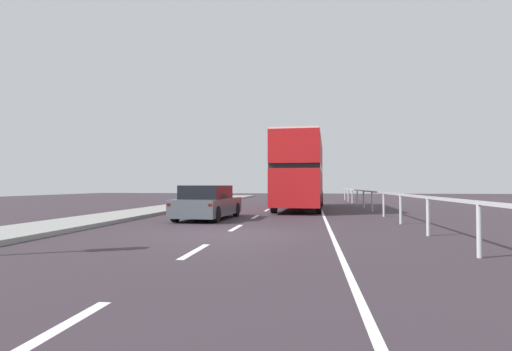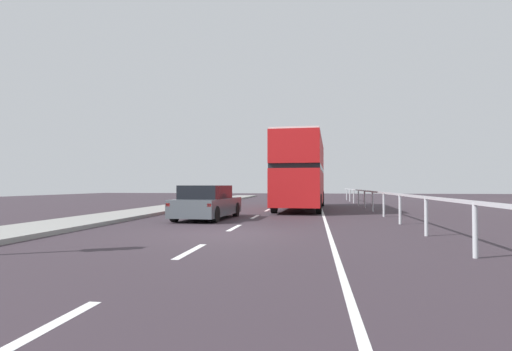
# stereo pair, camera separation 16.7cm
# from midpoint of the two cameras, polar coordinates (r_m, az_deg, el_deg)

# --- Properties ---
(ground_plane) EXTENTS (73.02, 120.00, 0.10)m
(ground_plane) POSITION_cam_midpoint_polar(r_m,az_deg,el_deg) (12.13, -4.68, -8.40)
(ground_plane) COLOR #322930
(near_sidewalk_kerb) EXTENTS (2.52, 80.00, 0.14)m
(near_sidewalk_kerb) POSITION_cam_midpoint_polar(r_m,az_deg,el_deg) (14.60, -28.42, -6.57)
(near_sidewalk_kerb) COLOR gray
(near_sidewalk_kerb) RESTS_ON ground
(lane_paint_markings) EXTENTS (3.24, 46.00, 0.01)m
(lane_paint_markings) POSITION_cam_midpoint_polar(r_m,az_deg,el_deg) (20.80, 5.97, -5.32)
(lane_paint_markings) COLOR silver
(lane_paint_markings) RESTS_ON ground
(bridge_side_railing) EXTENTS (0.10, 42.00, 1.13)m
(bridge_side_railing) POSITION_cam_midpoint_polar(r_m,az_deg,el_deg) (21.01, 16.51, -2.75)
(bridge_side_railing) COLOR #AAADB4
(bridge_side_railing) RESTS_ON ground
(double_decker_bus_red) EXTENTS (2.89, 10.54, 4.24)m
(double_decker_bus_red) POSITION_cam_midpoint_polar(r_m,az_deg,el_deg) (24.36, 6.11, 0.59)
(double_decker_bus_red) COLOR #B21617
(double_decker_bus_red) RESTS_ON ground
(hatchback_car_near) EXTENTS (2.09, 4.68, 1.43)m
(hatchback_car_near) POSITION_cam_midpoint_polar(r_m,az_deg,el_deg) (17.28, -7.08, -3.85)
(hatchback_car_near) COLOR #484F55
(hatchback_car_near) RESTS_ON ground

